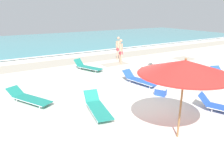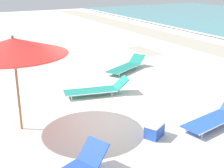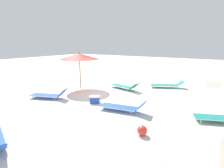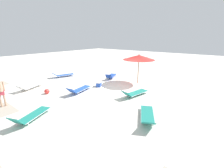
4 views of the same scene
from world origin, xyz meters
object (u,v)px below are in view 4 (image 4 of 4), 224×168
beach_umbrella (139,57)px  sun_lounger_under_umbrella (148,116)px  sun_lounger_near_water_right (63,75)px  sun_lounger_mid_beach_solo (79,89)px  sun_lounger_mid_beach_pair_a (111,76)px  sun_lounger_beside_umbrella (31,116)px  beach_ball (47,91)px  cooler_box (99,84)px  sun_lounger_mid_beach_pair_b (135,93)px  sun_lounger_near_water_left (30,86)px  beachgoer_shoreline_child (0,90)px

beach_umbrella → sun_lounger_under_umbrella: size_ratio=1.16×
sun_lounger_under_umbrella → sun_lounger_near_water_right: bearing=-40.4°
sun_lounger_mid_beach_solo → sun_lounger_mid_beach_pair_a: size_ratio=1.01×
beach_umbrella → sun_lounger_under_umbrella: bearing=122.9°
sun_lounger_beside_umbrella → beach_ball: bearing=-63.0°
sun_lounger_near_water_right → cooler_box: bearing=-161.2°
sun_lounger_under_umbrella → cooler_box: sun_lounger_under_umbrella is taller
beach_ball → cooler_box: size_ratio=0.57×
sun_lounger_near_water_right → sun_lounger_mid_beach_pair_a: 4.78m
sun_lounger_mid_beach_pair_a → beach_ball: 6.13m
sun_lounger_mid_beach_pair_b → beach_ball: size_ratio=6.41×
sun_lounger_beside_umbrella → cooler_box: (0.90, -5.73, -0.03)m
sun_lounger_under_umbrella → sun_lounger_near_water_left: bearing=-18.7°
sun_lounger_mid_beach_pair_a → beachgoer_shoreline_child: (1.03, 8.64, 0.78)m
sun_lounger_beside_umbrella → cooler_box: bearing=-103.0°
sun_lounger_mid_beach_pair_a → sun_lounger_near_water_left: bearing=42.6°
sun_lounger_under_umbrella → sun_lounger_mid_beach_solo: size_ratio=1.04×
sun_lounger_near_water_right → cooler_box: 4.84m
beachgoer_shoreline_child → sun_lounger_mid_beach_pair_b: bearing=150.5°
sun_lounger_mid_beach_pair_a → beachgoer_shoreline_child: beachgoer_shoreline_child is taller
beachgoer_shoreline_child → beach_ball: (-0.08, -2.58, -0.83)m
sun_lounger_mid_beach_solo → cooler_box: size_ratio=3.61×
cooler_box → beachgoer_shoreline_child: bearing=135.6°
sun_lounger_beside_umbrella → sun_lounger_mid_beach_pair_a: sun_lounger_beside_umbrella is taller
sun_lounger_under_umbrella → sun_lounger_near_water_left: size_ratio=1.05×
sun_lounger_mid_beach_solo → sun_lounger_mid_beach_pair_a: (0.60, -4.45, 0.00)m
sun_lounger_beside_umbrella → sun_lounger_mid_beach_pair_b: 6.22m
sun_lounger_beside_umbrella → sun_lounger_near_water_right: sun_lounger_beside_umbrella is taller
beach_ball → beach_umbrella: bearing=-120.9°
sun_lounger_mid_beach_solo → sun_lounger_beside_umbrella: bearing=95.6°
sun_lounger_mid_beach_solo → beach_ball: (1.54, 1.61, -0.04)m
cooler_box → sun_lounger_mid_beach_pair_a: bearing=-10.3°
sun_lounger_near_water_left → beach_ball: (-1.98, -0.24, -0.04)m
sun_lounger_mid_beach_solo → sun_lounger_mid_beach_pair_b: (-3.48, -1.83, -0.00)m
sun_lounger_near_water_right → beachgoer_shoreline_child: beachgoer_shoreline_child is taller
beach_ball → beachgoer_shoreline_child: bearing=88.1°
sun_lounger_mid_beach_pair_a → cooler_box: 2.76m
sun_lounger_near_water_left → sun_lounger_near_water_right: sun_lounger_near_water_left is taller
sun_lounger_near_water_left → sun_lounger_mid_beach_pair_a: 6.95m
sun_lounger_mid_beach_solo → beachgoer_shoreline_child: beachgoer_shoreline_child is taller
sun_lounger_beside_umbrella → cooler_box: size_ratio=3.52×
sun_lounger_mid_beach_pair_a → sun_lounger_mid_beach_pair_b: (-4.08, 2.62, -0.00)m
beach_umbrella → sun_lounger_beside_umbrella: beach_umbrella is taller
sun_lounger_near_water_left → sun_lounger_near_water_right: (1.11, -3.73, -0.00)m
beach_umbrella → beachgoer_shoreline_child: 9.67m
sun_lounger_under_umbrella → sun_lounger_beside_umbrella: sun_lounger_beside_umbrella is taller
sun_lounger_beside_umbrella → sun_lounger_near_water_left: size_ratio=0.99×
sun_lounger_under_umbrella → sun_lounger_near_water_left: sun_lounger_near_water_left is taller
beach_umbrella → sun_lounger_mid_beach_pair_a: size_ratio=1.21×
sun_lounger_near_water_right → sun_lounger_mid_beach_pair_a: size_ratio=1.00×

